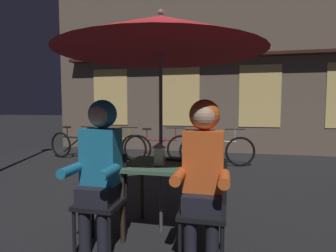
# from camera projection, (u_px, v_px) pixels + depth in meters

# --- Properties ---
(ground_plane) EXTENTS (60.00, 60.00, 0.00)m
(ground_plane) POSITION_uv_depth(u_px,v_px,m) (161.00, 232.00, 2.89)
(ground_plane) COLOR #232326
(cafe_table) EXTENTS (0.72, 0.72, 0.74)m
(cafe_table) POSITION_uv_depth(u_px,v_px,m) (161.00, 173.00, 2.84)
(cafe_table) COLOR #42664C
(cafe_table) RESTS_ON ground_plane
(patio_umbrella) EXTENTS (2.10, 2.10, 2.31)m
(patio_umbrella) POSITION_uv_depth(u_px,v_px,m) (161.00, 35.00, 2.73)
(patio_umbrella) COLOR #4C4C51
(patio_umbrella) RESTS_ON ground_plane
(lantern) EXTENTS (0.11, 0.11, 0.23)m
(lantern) POSITION_uv_depth(u_px,v_px,m) (159.00, 153.00, 2.76)
(lantern) COLOR white
(lantern) RESTS_ON cafe_table
(chair_left) EXTENTS (0.40, 0.40, 0.87)m
(chair_left) POSITION_uv_depth(u_px,v_px,m) (103.00, 195.00, 2.60)
(chair_left) COLOR black
(chair_left) RESTS_ON ground_plane
(chair_right) EXTENTS (0.40, 0.40, 0.87)m
(chair_right) POSITION_uv_depth(u_px,v_px,m) (203.00, 203.00, 2.39)
(chair_right) COLOR black
(chair_right) RESTS_ON ground_plane
(person_left_hooded) EXTENTS (0.45, 0.56, 1.40)m
(person_left_hooded) POSITION_uv_depth(u_px,v_px,m) (100.00, 159.00, 2.51)
(person_left_hooded) COLOR black
(person_left_hooded) RESTS_ON ground_plane
(person_right_hooded) EXTENTS (0.45, 0.56, 1.40)m
(person_right_hooded) POSITION_uv_depth(u_px,v_px,m) (203.00, 164.00, 2.31)
(person_right_hooded) COLOR black
(person_right_hooded) RESTS_ON ground_plane
(shopfront_building) EXTENTS (10.00, 0.93, 6.20)m
(shopfront_building) POSITION_uv_depth(u_px,v_px,m) (220.00, 45.00, 7.81)
(shopfront_building) COLOR #6B5B4C
(shopfront_building) RESTS_ON ground_plane
(bicycle_nearest) EXTENTS (1.65, 0.40, 0.84)m
(bicycle_nearest) POSITION_uv_depth(u_px,v_px,m) (76.00, 145.00, 6.77)
(bicycle_nearest) COLOR black
(bicycle_nearest) RESTS_ON ground_plane
(bicycle_second) EXTENTS (1.68, 0.18, 0.84)m
(bicycle_second) POSITION_uv_depth(u_px,v_px,m) (114.00, 147.00, 6.56)
(bicycle_second) COLOR black
(bicycle_second) RESTS_ON ground_plane
(bicycle_third) EXTENTS (1.67, 0.29, 0.84)m
(bicycle_third) POSITION_uv_depth(u_px,v_px,m) (159.00, 148.00, 6.33)
(bicycle_third) COLOR black
(bicycle_third) RESTS_ON ground_plane
(bicycle_fourth) EXTENTS (1.67, 0.33, 0.84)m
(bicycle_fourth) POSITION_uv_depth(u_px,v_px,m) (217.00, 151.00, 5.99)
(bicycle_fourth) COLOR black
(bicycle_fourth) RESTS_ON ground_plane
(book) EXTENTS (0.21, 0.15, 0.02)m
(book) POSITION_uv_depth(u_px,v_px,m) (176.00, 159.00, 3.01)
(book) COLOR black
(book) RESTS_ON cafe_table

